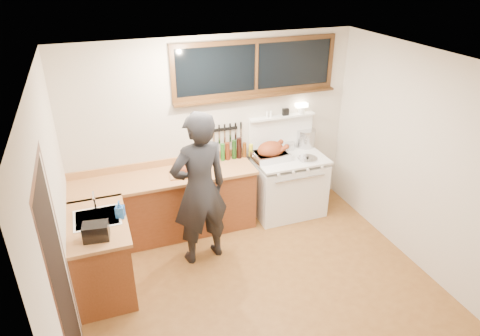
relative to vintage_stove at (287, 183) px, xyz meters
name	(u,v)px	position (x,y,z in m)	size (l,w,h in m)	color
ground_plane	(261,287)	(-1.00, -1.41, -0.48)	(4.00, 3.50, 0.02)	brown
room_shell	(264,160)	(-1.00, -1.41, 1.18)	(4.10, 3.60, 2.65)	beige
counter_back	(166,205)	(-1.80, 0.04, -0.01)	(2.44, 0.64, 1.00)	brown
counter_left	(102,255)	(-2.70, -0.79, -0.02)	(0.64, 1.09, 0.90)	brown
sink_unit	(98,222)	(-2.68, -0.71, 0.38)	(0.50, 0.45, 0.37)	white
vintage_stove	(287,183)	(0.00, 0.00, 0.00)	(1.02, 0.74, 1.58)	white
back_window	(256,74)	(-0.40, 0.31, 1.60)	(2.32, 0.13, 0.77)	black
left_doorway	(63,286)	(-2.99, -1.96, 0.62)	(0.02, 1.04, 2.17)	black
knife_strip	(223,130)	(-0.88, 0.32, 0.84)	(0.52, 0.03, 0.28)	black
man	(200,190)	(-1.49, -0.63, 0.52)	(0.79, 0.59, 1.97)	black
soap_bottle	(120,209)	(-2.43, -0.78, 0.53)	(0.12, 0.12, 0.20)	#225AAA
toaster	(96,232)	(-2.70, -1.11, 0.52)	(0.27, 0.21, 0.18)	black
cutting_board	(184,171)	(-1.54, -0.02, 0.49)	(0.41, 0.33, 0.14)	#B27946
roast_turkey	(271,152)	(-0.27, 0.04, 0.54)	(0.53, 0.38, 0.26)	silver
stockpot	(306,138)	(0.40, 0.27, 0.57)	(0.31, 0.31, 0.27)	silver
saucepan	(290,146)	(0.13, 0.25, 0.49)	(0.16, 0.28, 0.11)	silver
pot_lid	(308,158)	(0.21, -0.16, 0.45)	(0.36, 0.36, 0.04)	silver
coffee_tin	(212,157)	(-1.07, 0.22, 0.51)	(0.11, 0.09, 0.16)	maroon
pitcher	(207,159)	(-1.18, 0.15, 0.53)	(0.13, 0.13, 0.19)	white
bottle_cluster	(234,150)	(-0.76, 0.22, 0.56)	(0.57, 0.07, 0.30)	black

